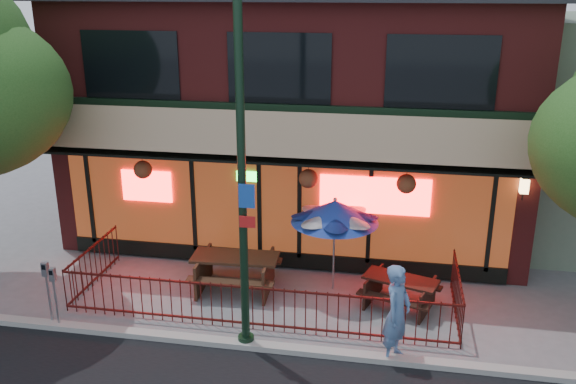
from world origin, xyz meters
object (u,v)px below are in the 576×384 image
(picnic_table_left, at_px, (235,267))
(pedestrian, at_px, (397,313))
(picnic_table_right, at_px, (400,288))
(patio_umbrella, at_px, (335,211))
(parking_meter_near, at_px, (54,288))
(street_light, at_px, (242,196))
(parking_meter_far, at_px, (47,283))

(picnic_table_left, distance_m, pedestrian, 4.34)
(picnic_table_right, relative_size, patio_umbrella, 0.84)
(parking_meter_near, bearing_deg, street_light, 1.11)
(pedestrian, bearing_deg, picnic_table_right, 21.00)
(pedestrian, distance_m, parking_meter_far, 7.12)
(street_light, distance_m, patio_umbrella, 3.27)
(patio_umbrella, relative_size, parking_meter_near, 1.66)
(picnic_table_right, xyz_separation_m, parking_meter_near, (-7.00, -2.18, 0.48))
(parking_meter_near, bearing_deg, picnic_table_left, 35.99)
(picnic_table_right, height_order, parking_meter_near, parking_meter_near)
(parking_meter_far, bearing_deg, picnic_table_right, 16.29)
(patio_umbrella, relative_size, parking_meter_far, 1.57)
(picnic_table_right, height_order, pedestrian, pedestrian)
(street_light, height_order, parking_meter_near, street_light)
(picnic_table_right, xyz_separation_m, parking_meter_far, (-7.20, -2.10, 0.53))
(picnic_table_left, relative_size, parking_meter_far, 1.42)
(pedestrian, xyz_separation_m, parking_meter_far, (-7.12, -0.05, 0.01))
(parking_meter_far, bearing_deg, picnic_table_left, 33.43)
(street_light, xyz_separation_m, picnic_table_right, (3.00, 2.11, -2.70))
(pedestrian, height_order, parking_meter_near, pedestrian)
(parking_meter_far, bearing_deg, patio_umbrella, 25.32)
(parking_meter_near, bearing_deg, patio_umbrella, 26.80)
(patio_umbrella, bearing_deg, parking_meter_far, -154.68)
(picnic_table_right, height_order, parking_meter_far, parking_meter_far)
(picnic_table_left, bearing_deg, parking_meter_far, -146.57)
(picnic_table_left, height_order, patio_umbrella, patio_umbrella)
(street_light, relative_size, picnic_table_right, 3.66)
(patio_umbrella, height_order, pedestrian, patio_umbrella)
(street_light, bearing_deg, picnic_table_left, 109.65)
(pedestrian, bearing_deg, street_light, 114.29)
(street_light, bearing_deg, parking_meter_far, 179.96)
(street_light, distance_m, picnic_table_left, 3.52)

